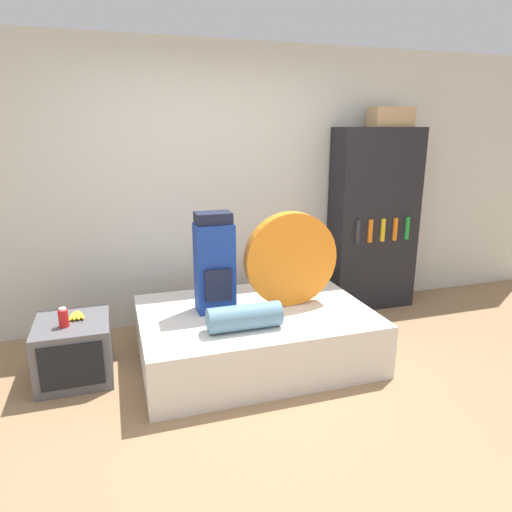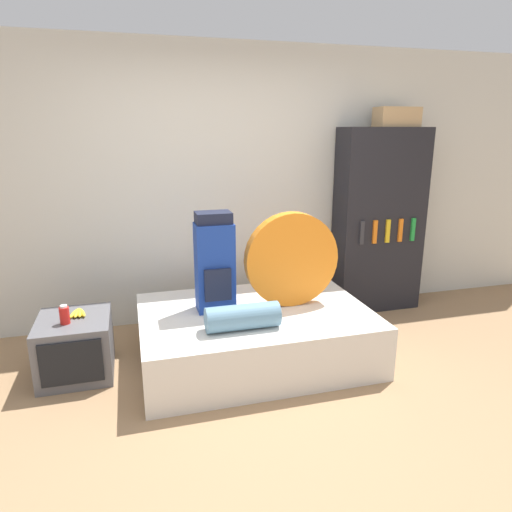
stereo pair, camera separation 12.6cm
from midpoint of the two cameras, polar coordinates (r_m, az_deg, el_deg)
The scene contains 11 objects.
ground_plane at distance 3.15m, azimuth 1.97°, elevation -19.93°, with size 16.00×16.00×0.00m, color #997551.
wall_back at distance 4.40m, azimuth -6.12°, elevation 8.56°, with size 8.00×0.05×2.60m.
bed at distance 3.78m, azimuth -1.13°, elevation -9.75°, with size 1.82×1.27×0.42m.
backpack at distance 3.59m, azimuth -6.21°, elevation -0.99°, with size 0.30×0.24×0.79m.
tent_bag at distance 3.70m, azimuth 3.39°, elevation -0.40°, with size 0.77×0.11×0.77m.
sleeping_roll at distance 3.32m, azimuth -2.55°, elevation -7.65°, with size 0.54×0.19×0.19m.
television at distance 3.79m, azimuth -22.64°, elevation -10.72°, with size 0.53×0.60×0.45m.
canister at distance 3.61m, azimuth -23.86°, elevation -7.08°, with size 0.07×0.07×0.14m.
banana_bunch at distance 3.75m, azimuth -22.39°, elevation -6.88°, with size 0.14×0.18×0.04m.
bookshelf at distance 4.84m, azimuth 13.75°, elevation 4.35°, with size 0.89×0.36×1.85m.
cardboard_box at distance 4.80m, azimuth 15.76°, elevation 16.36°, with size 0.42×0.21×0.18m.
Camera 1 is at (-0.93, -2.39, 1.82)m, focal length 32.00 mm.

